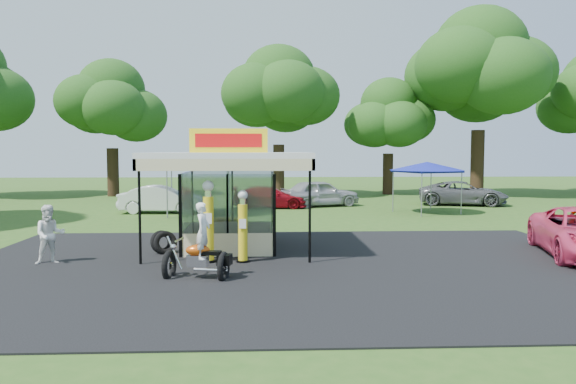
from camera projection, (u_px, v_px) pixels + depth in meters
name	position (u px, v px, depth m)	size (l,w,h in m)	color
ground	(297.00, 283.00, 14.62)	(120.00, 120.00, 0.00)	#2A5119
asphalt_apron	(292.00, 266.00, 16.62)	(20.00, 14.00, 0.04)	black
gas_station_kiosk	(230.00, 199.00, 19.38)	(5.40, 5.40, 4.18)	white
gas_pump_left	(208.00, 224.00, 17.08)	(0.47, 0.47, 2.54)	black
gas_pump_right	(243.00, 228.00, 17.10)	(0.42, 0.42, 2.25)	black
motorcycle	(201.00, 248.00, 14.94)	(1.88, 1.17, 2.15)	black
spare_tires	(164.00, 242.00, 18.62)	(1.02, 0.88, 0.82)	black
kiosk_car	(234.00, 227.00, 21.67)	(1.13, 2.82, 0.96)	yellow
spectator_west	(50.00, 235.00, 16.96)	(0.88, 0.69, 1.81)	white
bg_car_a	(162.00, 199.00, 31.08)	(1.61, 4.62, 1.52)	silver
bg_car_b	(270.00, 197.00, 33.75)	(1.83, 4.51, 1.31)	maroon
bg_car_c	(320.00, 193.00, 34.76)	(1.97, 4.89, 1.67)	#9D9DA1
bg_car_d	(463.00, 193.00, 35.64)	(2.52, 5.47, 1.52)	#5B5B5D
tent_west	(199.00, 158.00, 30.23)	(4.82, 4.82, 3.37)	gray
tent_east	(427.00, 167.00, 30.91)	(4.07, 4.07, 2.84)	gray
oak_far_b	(112.00, 111.00, 42.29)	(8.49, 8.49, 10.12)	black
oak_far_c	(279.00, 103.00, 42.04)	(9.42, 9.42, 11.11)	black
oak_far_d	(389.00, 122.00, 44.30)	(7.56, 7.56, 9.00)	black
oak_far_e	(479.00, 78.00, 42.30)	(11.73, 11.73, 13.96)	black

